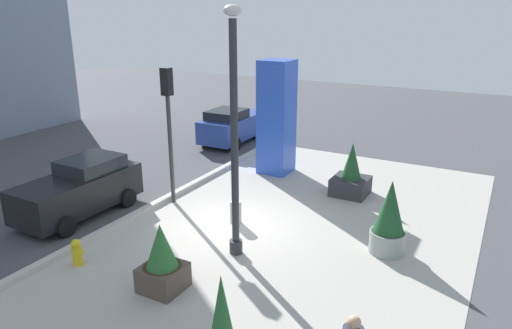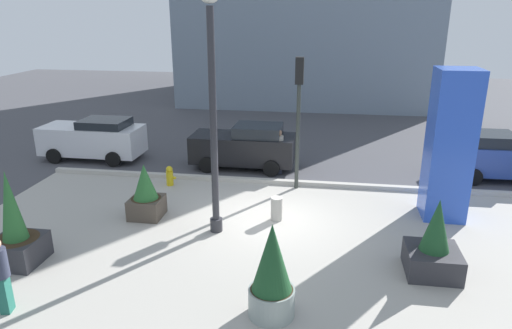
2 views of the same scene
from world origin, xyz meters
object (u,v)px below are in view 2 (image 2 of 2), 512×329
Objects in this scene: potted_plant_curbside at (15,232)px; fire_hydrant at (170,176)px; potted_plant_mid_plaza at (434,247)px; traffic_light_corner at (299,103)px; car_curb_west at (501,156)px; car_intersection at (94,138)px; car_far_lane at (245,146)px; lamp_post at (213,124)px; potted_plant_near_right at (272,274)px; pedestrian_by_curb at (0,272)px; art_pillar_blue at (450,146)px; concrete_bollard at (277,209)px; potted_plant_near_left at (146,194)px; pedestrian_crossing at (279,149)px.

potted_plant_curbside reaches higher than fire_hydrant.
traffic_light_corner reaches higher than potted_plant_mid_plaza.
car_curb_west is 0.95× the size of car_intersection.
car_far_lane is (-2.25, 2.01, -2.24)m from traffic_light_corner.
car_intersection is at bearing 148.53° from fire_hydrant.
potted_plant_near_right is (2.07, -3.67, -2.23)m from lamp_post.
car_curb_west is (3.94, 7.43, 0.19)m from potted_plant_mid_plaza.
pedestrian_by_curb reaches higher than fire_hydrant.
art_pillar_blue is at bearing 17.31° from lamp_post.
fire_hydrant is at bearing -31.47° from car_intersection.
concrete_bollard is 0.18× the size of car_far_lane.
lamp_post is 11.65m from car_curb_west.
pedestrian_by_curb reaches higher than concrete_bollard.
car_curb_west is at bearing 12.14° from fire_hydrant.
fire_hydrant is (2.03, 5.88, -0.50)m from potted_plant_curbside.
traffic_light_corner reaches higher than potted_plant_near_left.
potted_plant_near_left is (-9.12, -1.47, -1.54)m from art_pillar_blue.
art_pillar_blue reaches higher than concrete_bollard.
potted_plant_curbside is at bearing -117.92° from car_far_lane.
car_curb_west is (14.30, 8.52, 0.02)m from potted_plant_curbside.
potted_plant_curbside reaches higher than car_intersection.
potted_plant_mid_plaza is at bearing -13.78° from lamp_post.
traffic_light_corner reaches higher than car_intersection.
potted_plant_near_right is 1.23× the size of pedestrian_by_curb.
pedestrian_crossing is (3.82, 1.94, 0.63)m from fire_hydrant.
traffic_light_corner reaches higher than car_far_lane.
art_pillar_blue is 12.27m from pedestrian_by_curb.
pedestrian_by_curb is (-5.64, -8.23, -2.17)m from traffic_light_corner.
art_pillar_blue is 6.49m from pedestrian_crossing.
lamp_post reaches higher than fire_hydrant.
potted_plant_near_right reaches higher than car_curb_west.
car_intersection is at bearing 132.67° from potted_plant_near_right.
car_intersection is at bearing 149.60° from concrete_bollard.
traffic_light_corner is at bearing 55.58° from pedestrian_by_curb.
potted_plant_near_left is at bearing -170.83° from art_pillar_blue.
potted_plant_near_right is at bearing -84.85° from pedestrian_crossing.
potted_plant_near_left is at bearing -112.96° from car_far_lane.
pedestrian_by_curb is (-1.00, -7.79, 0.60)m from fire_hydrant.
fire_hydrant is at bearing -134.18° from car_far_lane.
potted_plant_near_left is 0.42× the size of car_curb_west.
potted_plant_near_left is 13.23m from car_curb_west.
potted_plant_curbside reaches higher than potted_plant_near_left.
potted_plant_mid_plaza reaches higher than pedestrian_crossing.
potted_plant_curbside is 9.46m from traffic_light_corner.
traffic_light_corner is at bearing 89.94° from potted_plant_near_right.
pedestrian_by_curb reaches higher than potted_plant_near_left.
car_curb_west reaches higher than concrete_bollard.
pedestrian_crossing is at bearing 118.61° from traffic_light_corner.
car_intersection is (-13.58, 3.89, -1.39)m from art_pillar_blue.
car_far_lane is 2.36× the size of pedestrian_crossing.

